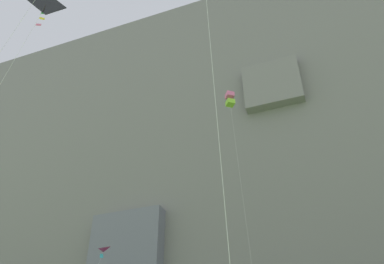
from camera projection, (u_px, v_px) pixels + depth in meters
cliff_face at (295, 176)px, 74.06m from camera, size 180.00×33.45×76.42m
kite_box_front_field at (230, 100)px, 48.08m from camera, size 3.39×6.65×33.85m
kite_diamond_far_left at (45, 7)px, 26.16m from camera, size 2.38×4.30×25.32m
kite_delta_low_right at (97, 257)px, 40.21m from camera, size 1.78×5.34×15.37m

